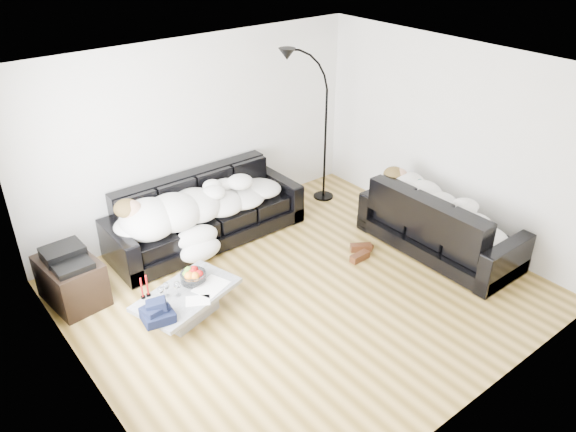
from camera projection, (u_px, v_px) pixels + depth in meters
ground at (304, 292)px, 6.65m from camera, size 5.00×5.00×0.00m
wall_back at (198, 135)px, 7.55m from camera, size 5.00×0.02×2.60m
wall_left at (75, 279)px, 4.66m from camera, size 0.02×4.50×2.60m
wall_right at (451, 140)px, 7.37m from camera, size 0.02×4.50×2.60m
ceiling at (307, 74)px, 5.38m from camera, size 5.00×5.00×0.00m
sofa_back at (206, 211)px, 7.48m from camera, size 2.66×0.92×0.87m
sofa_right at (441, 222)px, 7.25m from camera, size 0.91×2.11×0.85m
sleeper_back at (207, 198)px, 7.34m from camera, size 2.25×0.78×0.45m
sleeper_right at (443, 207)px, 7.14m from camera, size 0.76×1.81×0.44m
teal_cushion at (402, 185)px, 7.52m from camera, size 0.42×0.38×0.20m
coffee_table at (188, 304)px, 6.18m from camera, size 1.26×0.94×0.33m
fruit_bowl at (193, 275)px, 6.24m from camera, size 0.33×0.33×0.18m
wine_glass_a at (166, 289)px, 6.01m from camera, size 0.08×0.08×0.17m
wine_glass_b at (161, 294)px, 5.95m from camera, size 0.09×0.09×0.17m
wine_glass_c at (177, 289)px, 6.01m from camera, size 0.10×0.10×0.18m
candle_left at (142, 288)px, 5.95m from camera, size 0.06×0.06×0.26m
candle_right at (147, 286)px, 5.99m from camera, size 0.06×0.06×0.27m
newspaper_a at (211, 286)px, 6.19m from camera, size 0.45×0.40×0.01m
newspaper_b at (198, 300)px, 5.97m from camera, size 0.31×0.29×0.01m
navy_jacket at (155, 307)px, 5.62m from camera, size 0.35×0.30×0.16m
shoes at (360, 252)px, 7.31m from camera, size 0.52×0.42×0.11m
av_cabinet at (72, 281)px, 6.39m from camera, size 0.62×0.84×0.54m
stereo at (66, 256)px, 6.22m from camera, size 0.45×0.35×0.13m
floor_lamp at (326, 133)px, 8.27m from camera, size 0.80×0.40×2.11m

